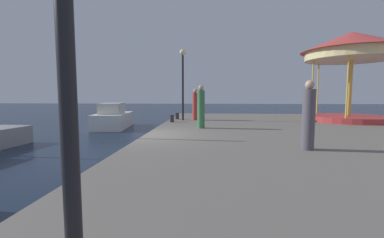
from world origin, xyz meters
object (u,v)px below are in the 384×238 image
(lamp_post_mid_promenade, at_px, (183,72))
(person_by_the_water, at_px, (308,117))
(person_mid_promenade, at_px, (195,105))
(person_near_carousel, at_px, (201,108))
(bollard_north, at_px, (177,116))
(bollard_south, at_px, (172,119))
(motorboat_white, at_px, (113,118))
(carousel, at_px, (351,55))

(lamp_post_mid_promenade, relative_size, person_by_the_water, 2.21)
(person_mid_promenade, bearing_deg, person_near_carousel, -83.02)
(bollard_north, distance_m, person_near_carousel, 4.68)
(bollard_south, xyz_separation_m, person_by_the_water, (4.80, -6.99, 0.70))
(bollard_north, height_order, person_near_carousel, person_near_carousel)
(bollard_north, bearing_deg, person_by_the_water, -61.74)
(bollard_south, distance_m, bollard_north, 1.80)
(bollard_north, distance_m, person_by_the_water, 10.01)
(bollard_north, height_order, person_mid_promenade, person_mid_promenade)
(person_mid_promenade, xyz_separation_m, person_by_the_water, (3.56, -8.35, 0.01))
(bollard_south, xyz_separation_m, person_mid_promenade, (1.23, 1.36, 0.69))
(person_near_carousel, distance_m, person_mid_promenade, 3.91)
(bollard_north, xyz_separation_m, person_by_the_water, (4.73, -8.79, 0.70))
(motorboat_white, xyz_separation_m, lamp_post_mid_promenade, (5.16, -2.24, 3.01))
(bollard_south, xyz_separation_m, person_near_carousel, (1.71, -2.53, 0.72))
(person_near_carousel, bearing_deg, bollard_north, 110.76)
(motorboat_white, xyz_separation_m, person_near_carousel, (6.36, -5.95, 1.05))
(motorboat_white, height_order, person_mid_promenade, person_mid_promenade)
(motorboat_white, relative_size, lamp_post_mid_promenade, 1.10)
(bollard_south, distance_m, person_near_carousel, 3.13)
(person_near_carousel, relative_size, person_by_the_water, 1.03)
(bollard_north, bearing_deg, person_mid_promenade, -20.79)
(bollard_south, bearing_deg, lamp_post_mid_promenade, 66.78)
(carousel, relative_size, bollard_south, 13.71)
(carousel, height_order, person_by_the_water, carousel)
(carousel, height_order, person_mid_promenade, carousel)
(lamp_post_mid_promenade, relative_size, bollard_south, 10.50)
(person_mid_promenade, height_order, person_by_the_water, person_by_the_water)
(carousel, xyz_separation_m, bollard_north, (-10.14, 0.41, -3.60))
(person_by_the_water, bearing_deg, person_near_carousel, 124.64)
(motorboat_white, bearing_deg, bollard_south, -36.31)
(motorboat_white, bearing_deg, bollard_north, -18.95)
(bollard_north, relative_size, person_mid_promenade, 0.21)
(person_mid_promenade, bearing_deg, bollard_north, 159.21)
(bollard_south, xyz_separation_m, bollard_north, (0.07, 1.80, 0.00))
(lamp_post_mid_promenade, xyz_separation_m, bollard_south, (-0.50, -1.18, -2.68))
(bollard_south, relative_size, bollard_north, 1.00)
(person_near_carousel, bearing_deg, carousel, 24.74)
(person_near_carousel, bearing_deg, person_mid_promenade, 96.98)
(carousel, distance_m, person_mid_promenade, 9.43)
(carousel, relative_size, person_mid_promenade, 2.91)
(person_mid_promenade, bearing_deg, carousel, 0.21)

